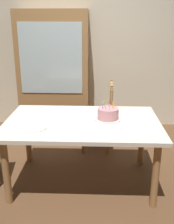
# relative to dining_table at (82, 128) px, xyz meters

# --- Properties ---
(ground) EXTENTS (6.40, 6.40, 0.00)m
(ground) POSITION_rel_dining_table_xyz_m (0.00, 0.00, -0.65)
(ground) COLOR brown
(back_wall) EXTENTS (6.40, 0.10, 2.60)m
(back_wall) POSITION_rel_dining_table_xyz_m (0.00, 1.85, 0.65)
(back_wall) COLOR beige
(back_wall) RESTS_ON ground
(dining_table) EXTENTS (1.64, 1.05, 0.73)m
(dining_table) POSITION_rel_dining_table_xyz_m (0.00, 0.00, 0.00)
(dining_table) COLOR silver
(dining_table) RESTS_ON ground
(birthday_cake) EXTENTS (0.28, 0.28, 0.20)m
(birthday_cake) POSITION_rel_dining_table_xyz_m (0.27, 0.05, 0.14)
(birthday_cake) COLOR silver
(birthday_cake) RESTS_ON dining_table
(plate_near_celebrant) EXTENTS (0.22, 0.22, 0.01)m
(plate_near_celebrant) POSITION_rel_dining_table_xyz_m (-0.45, -0.24, 0.09)
(plate_near_celebrant) COLOR white
(plate_near_celebrant) RESTS_ON dining_table
(plate_far_side) EXTENTS (0.22, 0.22, 0.01)m
(plate_far_side) POSITION_rel_dining_table_xyz_m (-0.08, 0.24, 0.09)
(plate_far_side) COLOR white
(plate_far_side) RESTS_ON dining_table
(fork_near_celebrant) EXTENTS (0.18, 0.02, 0.01)m
(fork_near_celebrant) POSITION_rel_dining_table_xyz_m (-0.61, -0.23, 0.08)
(fork_near_celebrant) COLOR silver
(fork_near_celebrant) RESTS_ON dining_table
(fork_far_side) EXTENTS (0.18, 0.03, 0.01)m
(fork_far_side) POSITION_rel_dining_table_xyz_m (-0.24, 0.24, 0.08)
(fork_far_side) COLOR silver
(fork_far_side) RESTS_ON dining_table
(fork_near_guest) EXTENTS (0.18, 0.04, 0.01)m
(fork_near_guest) POSITION_rel_dining_table_xyz_m (0.33, -0.24, 0.08)
(fork_near_guest) COLOR silver
(fork_near_guest) RESTS_ON dining_table
(chair_spindle_back) EXTENTS (0.45, 0.45, 0.95)m
(chair_spindle_back) POSITION_rel_dining_table_xyz_m (0.18, 0.84, -0.19)
(chair_spindle_back) COLOR #9E7042
(chair_spindle_back) RESTS_ON ground
(china_cabinet) EXTENTS (1.10, 0.45, 1.90)m
(china_cabinet) POSITION_rel_dining_table_xyz_m (-0.54, 1.56, 0.30)
(china_cabinet) COLOR #9E7042
(china_cabinet) RESTS_ON ground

